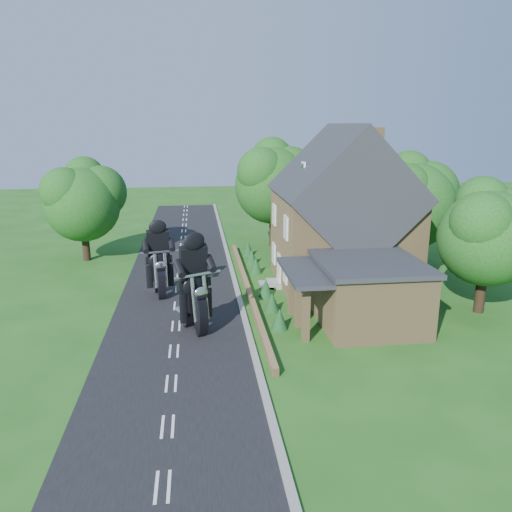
{
  "coord_description": "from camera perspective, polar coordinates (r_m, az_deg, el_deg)",
  "views": [
    {
      "loc": [
        1.2,
        -24.5,
        10.21
      ],
      "look_at": [
        4.6,
        3.18,
        2.8
      ],
      "focal_mm": 35.0,
      "sensor_mm": 36.0,
      "label": 1
    }
  ],
  "objects": [
    {
      "name": "house",
      "position": [
        32.42,
        9.8,
        4.24
      ],
      "size": [
        9.54,
        8.64,
        10.24
      ],
      "color": "#9C7E4F",
      "rests_on": "ground"
    },
    {
      "name": "annex",
      "position": [
        26.61,
        12.43,
        -3.98
      ],
      "size": [
        7.05,
        5.94,
        3.44
      ],
      "color": "#9C7E4F",
      "rests_on": "ground"
    },
    {
      "name": "shrub_b",
      "position": [
        28.04,
        1.85,
        -5.28
      ],
      "size": [
        0.9,
        0.9,
        1.1
      ],
      "primitive_type": "cone",
      "color": "#133D1B",
      "rests_on": "ground"
    },
    {
      "name": "tree_far_road",
      "position": [
        39.81,
        -18.73,
        6.35
      ],
      "size": [
        6.08,
        5.6,
        7.84
      ],
      "color": "black",
      "rests_on": "ground"
    },
    {
      "name": "shrub_c",
      "position": [
        30.37,
        1.13,
        -3.67
      ],
      "size": [
        0.9,
        0.9,
        1.1
      ],
      "primitive_type": "cone",
      "color": "#133D1B",
      "rests_on": "ground"
    },
    {
      "name": "tree_behind_left",
      "position": [
        42.44,
        2.51,
        8.81
      ],
      "size": [
        6.94,
        6.4,
        9.16
      ],
      "color": "black",
      "rests_on": "ground"
    },
    {
      "name": "shrub_a",
      "position": [
        25.74,
        2.71,
        -7.18
      ],
      "size": [
        0.9,
        0.9,
        1.1
      ],
      "primitive_type": "cone",
      "color": "#133D1B",
      "rests_on": "ground"
    },
    {
      "name": "tree_behind_house",
      "position": [
        42.85,
        10.81,
        9.29
      ],
      "size": [
        7.81,
        7.2,
        10.08
      ],
      "color": "black",
      "rests_on": "ground"
    },
    {
      "name": "ground",
      "position": [
        26.57,
        -9.13,
        -7.92
      ],
      "size": [
        120.0,
        120.0,
        0.0
      ],
      "primitive_type": "plane",
      "color": "#1F5417",
      "rests_on": "ground"
    },
    {
      "name": "road",
      "position": [
        26.57,
        -9.13,
        -7.9
      ],
      "size": [
        7.0,
        80.0,
        0.02
      ],
      "primitive_type": "cube",
      "color": "black",
      "rests_on": "ground"
    },
    {
      "name": "tree_annex_side",
      "position": [
        29.83,
        25.48,
        2.76
      ],
      "size": [
        5.64,
        5.2,
        7.48
      ],
      "color": "black",
      "rests_on": "ground"
    },
    {
      "name": "shrub_e",
      "position": [
        37.5,
        -0.49,
        -0.05
      ],
      "size": [
        0.9,
        0.9,
        1.1
      ],
      "primitive_type": "cone",
      "color": "#133D1B",
      "rests_on": "ground"
    },
    {
      "name": "kerb",
      "position": [
        26.64,
        -1.2,
        -7.52
      ],
      "size": [
        0.3,
        80.0,
        0.12
      ],
      "primitive_type": "cube",
      "color": "gray",
      "rests_on": "ground"
    },
    {
      "name": "tree_house_right",
      "position": [
        36.89,
        17.95,
        6.34
      ],
      "size": [
        6.51,
        6.0,
        8.4
      ],
      "color": "black",
      "rests_on": "ground"
    },
    {
      "name": "shrub_f",
      "position": [
        39.91,
        -0.9,
        0.87
      ],
      "size": [
        0.9,
        0.9,
        1.1
      ],
      "primitive_type": "cone",
      "color": "#133D1B",
      "rests_on": "ground"
    },
    {
      "name": "garden_wall",
      "position": [
        31.31,
        -0.95,
        -3.77
      ],
      "size": [
        0.3,
        22.0,
        0.4
      ],
      "primitive_type": "cube",
      "color": "#9C7E4F",
      "rests_on": "ground"
    },
    {
      "name": "motorcycle_follow",
      "position": [
        30.94,
        -10.89,
        -3.28
      ],
      "size": [
        0.68,
        1.58,
        1.42
      ],
      "primitive_type": null,
      "rotation": [
        0.0,
        0.0,
        3.34
      ],
      "color": "black",
      "rests_on": "ground"
    },
    {
      "name": "shrub_d",
      "position": [
        35.11,
        -0.02,
        -1.09
      ],
      "size": [
        0.9,
        0.9,
        1.1
      ],
      "primitive_type": "cone",
      "color": "#133D1B",
      "rests_on": "ground"
    },
    {
      "name": "motorcycle_lead",
      "position": [
        25.49,
        -6.98,
        -6.96
      ],
      "size": [
        1.1,
        1.68,
        1.55
      ],
      "primitive_type": null,
      "rotation": [
        0.0,
        0.0,
        3.59
      ],
      "color": "black",
      "rests_on": "ground"
    }
  ]
}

